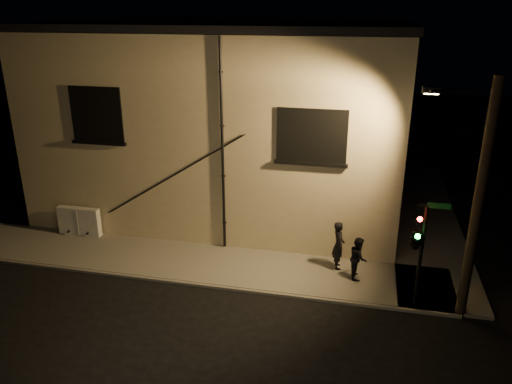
% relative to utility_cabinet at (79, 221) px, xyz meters
% --- Properties ---
extents(ground, '(90.00, 90.00, 0.00)m').
position_rel_utility_cabinet_xyz_m(ground, '(8.24, -2.70, -0.74)').
color(ground, black).
extents(sidewalk, '(21.00, 16.00, 0.12)m').
position_rel_utility_cabinet_xyz_m(sidewalk, '(9.47, 1.69, -0.68)').
color(sidewalk, slate).
rests_on(sidewalk, ground).
extents(building, '(16.20, 12.23, 8.80)m').
position_rel_utility_cabinet_xyz_m(building, '(5.24, 6.29, 3.66)').
color(building, beige).
rests_on(building, ground).
extents(utility_cabinet, '(1.89, 0.32, 1.24)m').
position_rel_utility_cabinet_xyz_m(utility_cabinet, '(0.00, 0.00, 0.00)').
color(utility_cabinet, silver).
rests_on(utility_cabinet, sidewalk).
extents(pedestrian_a, '(0.59, 0.77, 1.88)m').
position_rel_utility_cabinet_xyz_m(pedestrian_a, '(11.09, -0.49, 0.32)').
color(pedestrian_a, black).
rests_on(pedestrian_a, sidewalk).
extents(pedestrian_b, '(0.68, 0.83, 1.59)m').
position_rel_utility_cabinet_xyz_m(pedestrian_b, '(11.85, -1.07, 0.17)').
color(pedestrian_b, black).
rests_on(pedestrian_b, sidewalk).
extents(traffic_signal, '(1.30, 2.15, 3.65)m').
position_rel_utility_cabinet_xyz_m(traffic_signal, '(13.59, -2.51, 1.84)').
color(traffic_signal, black).
rests_on(traffic_signal, sidewalk).
extents(streetlamp_pole, '(2.05, 1.40, 7.70)m').
position_rel_utility_cabinet_xyz_m(streetlamp_pole, '(15.13, -2.52, 3.31)').
color(streetlamp_pole, black).
rests_on(streetlamp_pole, ground).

